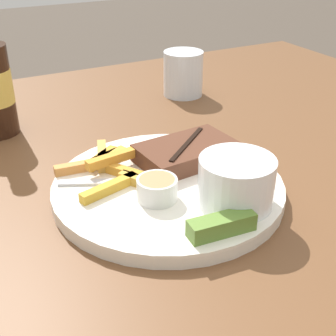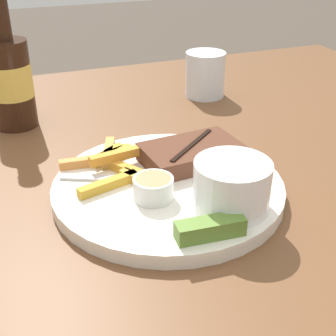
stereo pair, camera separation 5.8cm
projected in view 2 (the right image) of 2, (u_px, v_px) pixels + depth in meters
name	position (u px, v px, depth m)	size (l,w,h in m)	color
dining_table	(168.00, 241.00, 0.63)	(1.33, 1.14, 0.76)	brown
dinner_plate	(168.00, 188.00, 0.59)	(0.29, 0.29, 0.02)	silver
steak_portion	(192.00, 153.00, 0.63)	(0.14, 0.09, 0.03)	#512D1E
fries_pile	(111.00, 163.00, 0.62)	(0.11, 0.14, 0.02)	orange
coleslaw_cup	(232.00, 183.00, 0.52)	(0.09, 0.09, 0.06)	white
dipping_sauce_cup	(153.00, 187.00, 0.55)	(0.05, 0.05, 0.03)	silver
pickle_spear	(207.00, 229.00, 0.49)	(0.08, 0.03, 0.02)	#567A2D
fork_utensil	(108.00, 179.00, 0.59)	(0.13, 0.07, 0.00)	#B7B7BC
beer_bottle	(10.00, 78.00, 0.75)	(0.07, 0.07, 0.23)	black
drinking_glass	(205.00, 74.00, 0.90)	(0.08, 0.08, 0.09)	silver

